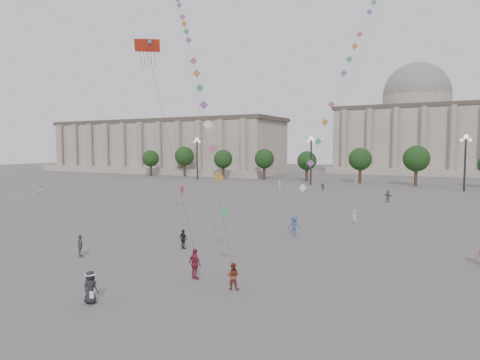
% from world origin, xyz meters
% --- Properties ---
extents(ground, '(360.00, 360.00, 0.00)m').
position_xyz_m(ground, '(0.00, 0.00, 0.00)').
color(ground, '#5B5856').
rests_on(ground, ground).
extents(hall_west, '(84.00, 26.22, 17.20)m').
position_xyz_m(hall_west, '(-75.00, 93.89, 8.43)').
color(hall_west, gray).
rests_on(hall_west, ground).
extents(hall_central, '(48.30, 34.30, 35.50)m').
position_xyz_m(hall_central, '(0.00, 129.22, 14.23)').
color(hall_central, gray).
rests_on(hall_central, ground).
extents(tree_row, '(137.12, 5.12, 8.00)m').
position_xyz_m(tree_row, '(0.00, 78.00, 5.39)').
color(tree_row, '#322619').
rests_on(tree_row, ground).
extents(lamp_post_far_west, '(2.00, 0.90, 10.65)m').
position_xyz_m(lamp_post_far_west, '(-45.00, 70.00, 7.35)').
color(lamp_post_far_west, '#262628').
rests_on(lamp_post_far_west, ground).
extents(lamp_post_mid_west, '(2.00, 0.90, 10.65)m').
position_xyz_m(lamp_post_mid_west, '(-15.00, 70.00, 7.35)').
color(lamp_post_mid_west, '#262628').
rests_on(lamp_post_mid_west, ground).
extents(lamp_post_mid_east, '(2.00, 0.90, 10.65)m').
position_xyz_m(lamp_post_mid_east, '(15.00, 70.00, 7.35)').
color(lamp_post_mid_east, '#262628').
rests_on(lamp_post_mid_east, ground).
extents(person_crowd_0, '(0.90, 0.90, 1.53)m').
position_xyz_m(person_crowd_0, '(-8.67, 58.37, 0.76)').
color(person_crowd_0, navy).
rests_on(person_crowd_0, ground).
extents(person_crowd_1, '(1.13, 1.04, 1.88)m').
position_xyz_m(person_crowd_1, '(-49.23, 28.09, 0.94)').
color(person_crowd_1, silver).
rests_on(person_crowd_1, ground).
extents(person_crowd_2, '(0.97, 1.15, 1.55)m').
position_xyz_m(person_crowd_2, '(-28.30, 40.41, 0.78)').
color(person_crowd_2, '#A02B34').
rests_on(person_crowd_2, ground).
extents(person_crowd_4, '(1.29, 1.75, 1.83)m').
position_xyz_m(person_crowd_4, '(-4.63, 68.00, 0.92)').
color(person_crowd_4, white).
rests_on(person_crowd_4, ground).
extents(person_crowd_10, '(0.74, 0.83, 1.91)m').
position_xyz_m(person_crowd_10, '(-16.49, 55.95, 0.96)').
color(person_crowd_10, silver).
rests_on(person_crowd_10, ground).
extents(person_crowd_12, '(1.71, 1.52, 1.88)m').
position_xyz_m(person_crowd_12, '(5.06, 46.60, 0.94)').
color(person_crowd_12, slate).
rests_on(person_crowd_12, ground).
extents(person_crowd_13, '(0.72, 0.63, 1.65)m').
position_xyz_m(person_crowd_13, '(5.17, 24.67, 0.83)').
color(person_crowd_13, beige).
rests_on(person_crowd_13, ground).
extents(tourist_0, '(1.22, 0.83, 1.93)m').
position_xyz_m(tourist_0, '(0.59, 1.70, 0.96)').
color(tourist_0, maroon).
rests_on(tourist_0, ground).
extents(tourist_1, '(1.00, 0.58, 1.60)m').
position_xyz_m(tourist_1, '(-4.76, 7.91, 0.80)').
color(tourist_1, black).
rests_on(tourist_1, ground).
extents(tourist_3, '(1.08, 0.86, 1.71)m').
position_xyz_m(tourist_3, '(-10.12, 2.13, 0.85)').
color(tourist_3, '#5D5E62').
rests_on(tourist_3, ground).
extents(kite_flyer_0, '(0.91, 0.80, 1.59)m').
position_xyz_m(kite_flyer_0, '(3.64, 1.12, 0.79)').
color(kite_flyer_0, brown).
rests_on(kite_flyer_0, ground).
extents(kite_flyer_1, '(1.29, 0.82, 1.89)m').
position_xyz_m(kite_flyer_1, '(1.42, 16.90, 0.94)').
color(kite_flyer_1, '#3A5383').
rests_on(kite_flyer_1, ground).
extents(hat_person, '(0.93, 0.67, 1.76)m').
position_xyz_m(hat_person, '(-1.93, -4.42, 0.91)').
color(hat_person, black).
rests_on(hat_person, ground).
extents(dragon_kite, '(6.22, 4.85, 20.34)m').
position_xyz_m(dragon_kite, '(-9.59, 9.64, 16.35)').
color(dragon_kite, '#B22613').
rests_on(dragon_kite, ground).
extents(kite_train_west, '(36.09, 41.57, 68.30)m').
position_xyz_m(kite_train_west, '(-15.56, 23.57, 22.58)').
color(kite_train_west, '#3F3F3F').
rests_on(kite_train_west, ground).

